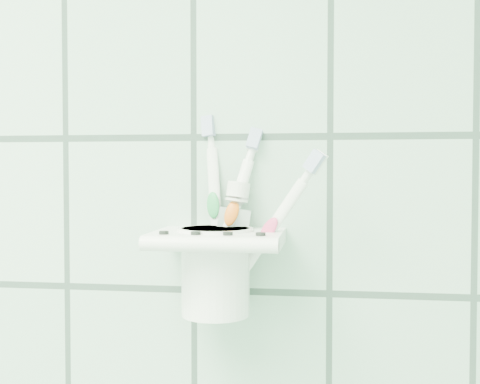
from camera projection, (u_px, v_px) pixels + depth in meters
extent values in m
cube|color=white|center=(224.00, 244.00, 0.66)|extent=(0.05, 0.02, 0.04)
cube|color=white|center=(218.00, 239.00, 0.62)|extent=(0.13, 0.10, 0.01)
cylinder|color=white|center=(209.00, 244.00, 0.57)|extent=(0.13, 0.01, 0.01)
cylinder|color=black|center=(164.00, 233.00, 0.59)|extent=(0.01, 0.01, 0.00)
cylinder|color=black|center=(196.00, 234.00, 0.59)|extent=(0.01, 0.01, 0.00)
cylinder|color=black|center=(228.00, 234.00, 0.58)|extent=(0.01, 0.01, 0.00)
cylinder|color=black|center=(261.00, 235.00, 0.58)|extent=(0.01, 0.01, 0.00)
cylinder|color=white|center=(216.00, 272.00, 0.63)|extent=(0.07, 0.07, 0.09)
cylinder|color=white|center=(216.00, 231.00, 0.62)|extent=(0.08, 0.08, 0.01)
cylinder|color=black|center=(215.00, 230.00, 0.62)|extent=(0.06, 0.06, 0.00)
cylinder|color=white|center=(221.00, 224.00, 0.64)|extent=(0.03, 0.05, 0.17)
cylinder|color=white|center=(221.00, 135.00, 0.64)|extent=(0.01, 0.01, 0.02)
cube|color=silver|center=(219.00, 121.00, 0.63)|extent=(0.02, 0.02, 0.03)
cube|color=white|center=(221.00, 122.00, 0.64)|extent=(0.02, 0.01, 0.03)
ellipsoid|color=green|center=(220.00, 205.00, 0.63)|extent=(0.02, 0.01, 0.03)
cylinder|color=white|center=(204.00, 228.00, 0.62)|extent=(0.05, 0.06, 0.16)
cylinder|color=white|center=(204.00, 139.00, 0.62)|extent=(0.01, 0.01, 0.02)
cube|color=silver|center=(202.00, 125.00, 0.61)|extent=(0.02, 0.02, 0.03)
cube|color=white|center=(204.00, 126.00, 0.62)|extent=(0.02, 0.01, 0.03)
ellipsoid|color=orange|center=(203.00, 209.00, 0.61)|extent=(0.02, 0.01, 0.03)
cylinder|color=white|center=(221.00, 229.00, 0.63)|extent=(0.10, 0.03, 0.14)
cylinder|color=white|center=(221.00, 145.00, 0.63)|extent=(0.02, 0.01, 0.02)
cube|color=silver|center=(220.00, 132.00, 0.63)|extent=(0.02, 0.01, 0.03)
cube|color=white|center=(221.00, 132.00, 0.63)|extent=(0.02, 0.01, 0.03)
ellipsoid|color=#D83F72|center=(220.00, 212.00, 0.63)|extent=(0.03, 0.01, 0.03)
cube|color=silver|center=(223.00, 254.00, 0.64)|extent=(0.05, 0.02, 0.10)
cube|color=silver|center=(223.00, 299.00, 0.64)|extent=(0.04, 0.01, 0.01)
cone|color=silver|center=(223.00, 203.00, 0.64)|extent=(0.03, 0.03, 0.02)
cylinder|color=white|center=(223.00, 191.00, 0.64)|extent=(0.03, 0.03, 0.03)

